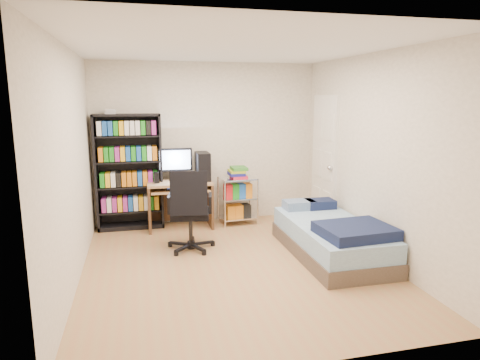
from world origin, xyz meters
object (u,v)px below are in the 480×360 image
object	(u,v)px
office_chair	(190,225)
media_shelf	(129,171)
computer_desk	(185,185)
bed	(332,237)

from	to	relation	value
office_chair	media_shelf	bearing A→B (deg)	132.89
computer_desk	office_chair	xyz separation A→B (m)	(-0.06, -1.07, -0.31)
computer_desk	bed	distance (m)	2.38
media_shelf	bed	world-z (taller)	media_shelf
media_shelf	computer_desk	distance (m)	0.87
media_shelf	bed	xyz separation A→B (m)	(2.47, -1.79, -0.65)
media_shelf	office_chair	xyz separation A→B (m)	(0.76, -1.18, -0.54)
computer_desk	office_chair	size ratio (longest dim) A/B	1.12
office_chair	bed	size ratio (longest dim) A/B	0.57
computer_desk	bed	size ratio (longest dim) A/B	0.64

